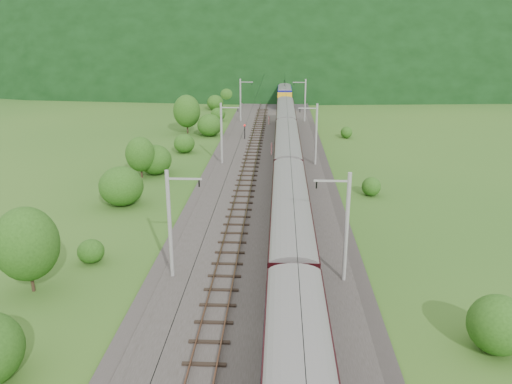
{
  "coord_description": "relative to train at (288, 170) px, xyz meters",
  "views": [
    {
      "loc": [
        1.47,
        -32.31,
        17.5
      ],
      "look_at": [
        -0.72,
        12.82,
        2.6
      ],
      "focal_mm": 35.0,
      "sensor_mm": 36.0,
      "label": 1
    }
  ],
  "objects": [
    {
      "name": "catenary_left",
      "position": [
        -8.52,
        15.18,
        0.81
      ],
      "size": [
        2.54,
        192.28,
        8.0
      ],
      "color": "gray",
      "rests_on": "railbed"
    },
    {
      "name": "catenary_right",
      "position": [
        3.72,
        15.18,
        0.81
      ],
      "size": [
        2.54,
        192.28,
        8.0
      ],
      "color": "gray",
      "rests_on": "railbed"
    },
    {
      "name": "hazard_post_far",
      "position": [
        -2.07,
        20.18,
        -2.55
      ],
      "size": [
        0.18,
        0.18,
        1.69
      ],
      "primitive_type": "cylinder",
      "color": "red",
      "rests_on": "railbed"
    },
    {
      "name": "mountain_main",
      "position": [
        -2.4,
        243.18,
        -3.69
      ],
      "size": [
        504.0,
        360.0,
        244.0
      ],
      "primitive_type": "ellipsoid",
      "color": "black",
      "rests_on": "ground"
    },
    {
      "name": "vegetation_left",
      "position": [
        -16.0,
        7.78,
        -1.24
      ],
      "size": [
        9.39,
        144.97,
        6.66
      ],
      "color": "#224B14",
      "rests_on": "ground"
    },
    {
      "name": "mountain_ridge",
      "position": [
        -122.4,
        283.18,
        -3.69
      ],
      "size": [
        336.0,
        280.0,
        132.0
      ],
      "primitive_type": "ellipsoid",
      "color": "black",
      "rests_on": "ground"
    },
    {
      "name": "overhead_wires",
      "position": [
        -2.4,
        -6.82,
        3.41
      ],
      "size": [
        4.83,
        198.0,
        0.03
      ],
      "color": "black",
      "rests_on": "ground"
    },
    {
      "name": "track_left",
      "position": [
        -4.8,
        -6.82,
        -3.32
      ],
      "size": [
        2.4,
        220.0,
        0.27
      ],
      "color": "brown",
      "rests_on": "railbed"
    },
    {
      "name": "railbed",
      "position": [
        -2.4,
        -6.82,
        -3.54
      ],
      "size": [
        14.0,
        220.0,
        0.3
      ],
      "primitive_type": "cube",
      "color": "#38332D",
      "rests_on": "ground"
    },
    {
      "name": "track_right",
      "position": [
        -0.0,
        -6.82,
        -3.32
      ],
      "size": [
        2.4,
        220.0,
        0.27
      ],
      "color": "brown",
      "rests_on": "railbed"
    },
    {
      "name": "hazard_post_near",
      "position": [
        -3.02,
        43.73,
        -2.63
      ],
      "size": [
        0.16,
        0.16,
        1.53
      ],
      "primitive_type": "cylinder",
      "color": "red",
      "rests_on": "railbed"
    },
    {
      "name": "ground",
      "position": [
        -2.4,
        -16.82,
        -3.69
      ],
      "size": [
        600.0,
        600.0,
        0.0
      ],
      "primitive_type": "plane",
      "color": "#28571B",
      "rests_on": "ground"
    },
    {
      "name": "signal",
      "position": [
        -6.63,
        30.42,
        -2.0
      ],
      "size": [
        0.26,
        0.26,
        2.37
      ],
      "color": "black",
      "rests_on": "railbed"
    },
    {
      "name": "train",
      "position": [
        0.0,
        0.0,
        0.0
      ],
      "size": [
        3.14,
        149.44,
        5.47
      ],
      "color": "black",
      "rests_on": "ground"
    }
  ]
}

